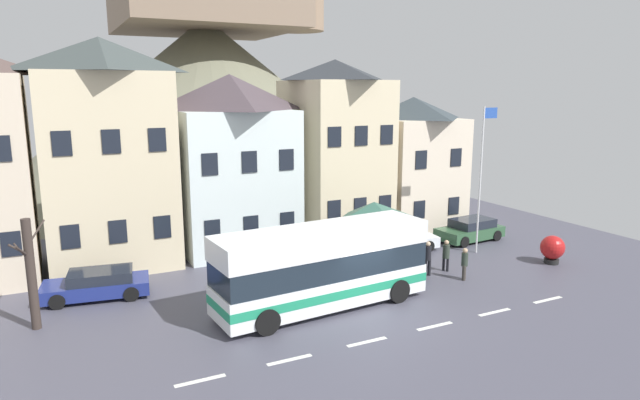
# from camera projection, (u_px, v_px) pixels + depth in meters

# --- Properties ---
(ground_plane) EXTENTS (40.00, 60.00, 0.07)m
(ground_plane) POSITION_uv_depth(u_px,v_px,m) (374.00, 316.00, 21.94)
(ground_plane) COLOR #494856
(townhouse_01) EXTENTS (6.10, 5.13, 11.30)m
(townhouse_01) POSITION_uv_depth(u_px,v_px,m) (107.00, 155.00, 27.25)
(townhouse_01) COLOR beige
(townhouse_01) RESTS_ON ground_plane
(townhouse_02) EXTENTS (6.14, 5.93, 9.65)m
(townhouse_02) POSITION_uv_depth(u_px,v_px,m) (232.00, 163.00, 30.61)
(townhouse_02) COLOR silver
(townhouse_02) RESTS_ON ground_plane
(townhouse_03) EXTENTS (5.04, 6.34, 10.57)m
(townhouse_03) POSITION_uv_depth(u_px,v_px,m) (335.00, 149.00, 33.55)
(townhouse_03) COLOR beige
(townhouse_03) RESTS_ON ground_plane
(townhouse_04) EXTENTS (5.26, 5.54, 8.36)m
(townhouse_04) POSITION_uv_depth(u_px,v_px,m) (412.00, 162.00, 35.79)
(townhouse_04) COLOR beige
(townhouse_04) RESTS_ON ground_plane
(hilltop_castle) EXTENTS (36.97, 36.97, 22.82)m
(hilltop_castle) POSITION_uv_depth(u_px,v_px,m) (209.00, 98.00, 48.17)
(hilltop_castle) COLOR #70705B
(hilltop_castle) RESTS_ON ground_plane
(transit_bus) EXTENTS (9.22, 3.17, 3.39)m
(transit_bus) POSITION_uv_depth(u_px,v_px,m) (322.00, 268.00, 22.37)
(transit_bus) COLOR white
(transit_bus) RESTS_ON ground_plane
(bus_shelter) EXTENTS (3.60, 3.60, 3.42)m
(bus_shelter) POSITION_uv_depth(u_px,v_px,m) (374.00, 213.00, 27.04)
(bus_shelter) COLOR #473D33
(bus_shelter) RESTS_ON ground_plane
(parked_car_00) EXTENTS (4.58, 2.46, 1.21)m
(parked_car_00) POSITION_uv_depth(u_px,v_px,m) (97.00, 284.00, 23.65)
(parked_car_00) COLOR navy
(parked_car_00) RESTS_ON ground_plane
(parked_car_01) EXTENTS (4.45, 2.23, 1.35)m
(parked_car_01) POSITION_uv_depth(u_px,v_px,m) (397.00, 239.00, 30.58)
(parked_car_01) COLOR white
(parked_car_01) RESTS_ON ground_plane
(parked_car_02) EXTENTS (4.18, 2.26, 1.30)m
(parked_car_02) POSITION_uv_depth(u_px,v_px,m) (470.00, 230.00, 32.65)
(parked_car_02) COLOR #2F5536
(parked_car_02) RESTS_ON ground_plane
(pedestrian_00) EXTENTS (0.32, 0.32, 1.55)m
(pedestrian_00) POSITION_uv_depth(u_px,v_px,m) (464.00, 263.00, 25.85)
(pedestrian_00) COLOR #38332D
(pedestrian_00) RESTS_ON ground_plane
(pedestrian_01) EXTENTS (0.29, 0.33, 1.62)m
(pedestrian_01) POSITION_uv_depth(u_px,v_px,m) (411.00, 253.00, 27.11)
(pedestrian_01) COLOR #2D2D38
(pedestrian_01) RESTS_ON ground_plane
(pedestrian_02) EXTENTS (0.34, 0.34, 1.58)m
(pedestrian_02) POSITION_uv_depth(u_px,v_px,m) (446.00, 253.00, 27.08)
(pedestrian_02) COLOR black
(pedestrian_02) RESTS_ON ground_plane
(pedestrian_03) EXTENTS (0.35, 0.32, 1.70)m
(pedestrian_03) POSITION_uv_depth(u_px,v_px,m) (428.00, 257.00, 26.41)
(pedestrian_03) COLOR black
(pedestrian_03) RESTS_ON ground_plane
(public_bench) EXTENTS (1.48, 0.48, 0.87)m
(public_bench) POSITION_uv_depth(u_px,v_px,m) (366.00, 249.00, 29.43)
(public_bench) COLOR #33473D
(public_bench) RESTS_ON ground_plane
(flagpole) EXTENTS (0.95, 0.10, 7.96)m
(flagpole) POSITION_uv_depth(u_px,v_px,m) (482.00, 171.00, 29.46)
(flagpole) COLOR silver
(flagpole) RESTS_ON ground_plane
(harbour_buoy) EXTENTS (1.22, 1.22, 1.47)m
(harbour_buoy) POSITION_uv_depth(u_px,v_px,m) (552.00, 248.00, 28.27)
(harbour_buoy) COLOR black
(harbour_buoy) RESTS_ON ground_plane
(bare_tree_00) EXTENTS (1.27, 1.67, 4.24)m
(bare_tree_00) POSITION_uv_depth(u_px,v_px,m) (31.00, 273.00, 20.28)
(bare_tree_00) COLOR #382D28
(bare_tree_00) RESTS_ON ground_plane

